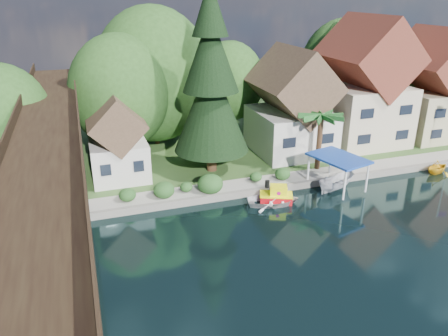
# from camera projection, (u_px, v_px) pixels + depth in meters

# --- Properties ---
(ground) EXTENTS (140.00, 140.00, 0.00)m
(ground) POSITION_uv_depth(u_px,v_px,m) (300.00, 241.00, 31.24)
(ground) COLOR black
(ground) RESTS_ON ground
(bank) EXTENTS (140.00, 52.00, 0.50)m
(bank) POSITION_uv_depth(u_px,v_px,m) (186.00, 116.00, 60.95)
(bank) COLOR #2B471C
(bank) RESTS_ON ground
(seawall) EXTENTS (60.00, 0.40, 0.62)m
(seawall) POSITION_uv_depth(u_px,v_px,m) (298.00, 185.00, 39.32)
(seawall) COLOR slate
(seawall) RESTS_ON ground
(promenade) EXTENTS (50.00, 2.60, 0.06)m
(promenade) POSITION_uv_depth(u_px,v_px,m) (311.00, 175.00, 40.96)
(promenade) COLOR gray
(promenade) RESTS_ON bank
(trestle_bridge) EXTENTS (4.12, 44.18, 9.30)m
(trestle_bridge) POSITION_uv_depth(u_px,v_px,m) (54.00, 174.00, 29.02)
(trestle_bridge) COLOR black
(trestle_bridge) RESTS_ON ground
(house_left) EXTENTS (7.64, 8.64, 11.02)m
(house_left) POSITION_uv_depth(u_px,v_px,m) (291.00, 109.00, 45.37)
(house_left) COLOR beige
(house_left) RESTS_ON bank
(house_center) EXTENTS (8.65, 9.18, 13.89)m
(house_center) POSITION_uv_depth(u_px,v_px,m) (364.00, 90.00, 47.98)
(house_center) COLOR #C4B499
(house_center) RESTS_ON bank
(house_right) EXTENTS (8.15, 8.64, 12.45)m
(house_right) POSITION_uv_depth(u_px,v_px,m) (432.00, 91.00, 50.44)
(house_right) COLOR tan
(house_right) RESTS_ON bank
(shed) EXTENTS (5.09, 5.40, 7.85)m
(shed) POSITION_uv_depth(u_px,v_px,m) (118.00, 144.00, 39.25)
(shed) COLOR beige
(shed) RESTS_ON bank
(bg_trees) EXTENTS (49.90, 13.30, 10.57)m
(bg_trees) POSITION_uv_depth(u_px,v_px,m) (221.00, 83.00, 47.39)
(bg_trees) COLOR #382314
(bg_trees) RESTS_ON bank
(shrubs) EXTENTS (15.76, 2.47, 1.70)m
(shrubs) POSITION_uv_depth(u_px,v_px,m) (203.00, 183.00, 37.53)
(shrubs) COLOR #184219
(shrubs) RESTS_ON bank
(conifer) EXTENTS (7.00, 7.00, 17.23)m
(conifer) POSITION_uv_depth(u_px,v_px,m) (211.00, 85.00, 39.05)
(conifer) COLOR #382314
(conifer) RESTS_ON bank
(palm_tree) EXTENTS (4.70, 4.70, 5.85)m
(palm_tree) POSITION_uv_depth(u_px,v_px,m) (321.00, 118.00, 40.50)
(palm_tree) COLOR #382314
(palm_tree) RESTS_ON bank
(tugboat) EXTENTS (3.10, 2.44, 1.98)m
(tugboat) POSITION_uv_depth(u_px,v_px,m) (277.00, 196.00, 36.77)
(tugboat) COLOR red
(tugboat) RESTS_ON ground
(boat_white_a) EXTENTS (4.92, 3.97, 0.90)m
(boat_white_a) POSITION_uv_depth(u_px,v_px,m) (273.00, 199.00, 36.42)
(boat_white_a) COLOR white
(boat_white_a) RESTS_ON ground
(boat_canopy) EXTENTS (4.52, 5.62, 3.17)m
(boat_canopy) POSITION_uv_depth(u_px,v_px,m) (337.00, 176.00, 38.65)
(boat_canopy) COLOR silver
(boat_canopy) RESTS_ON ground
(boat_yellow) EXTENTS (3.28, 2.99, 1.48)m
(boat_yellow) POSITION_uv_depth(u_px,v_px,m) (438.00, 166.00, 42.48)
(boat_yellow) COLOR yellow
(boat_yellow) RESTS_ON ground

